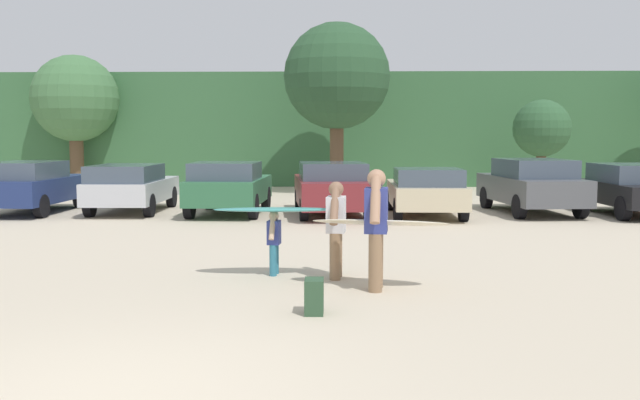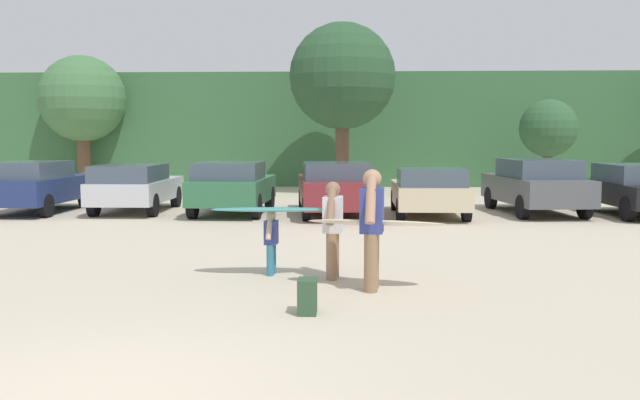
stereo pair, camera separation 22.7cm
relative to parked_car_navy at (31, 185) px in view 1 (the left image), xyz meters
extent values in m
plane|color=beige|center=(6.93, -14.43, -0.81)|extent=(120.00, 120.00, 0.00)
cube|color=#38663D|center=(6.93, 16.73, 1.70)|extent=(108.00, 12.00, 5.01)
cylinder|color=brown|center=(-2.34, 10.02, 0.32)|extent=(0.59, 0.59, 2.25)
sphere|color=#427042|center=(-2.34, 10.02, 3.02)|extent=(3.70, 3.70, 3.70)
cylinder|color=brown|center=(8.88, 7.46, 0.59)|extent=(0.54, 0.54, 2.79)
sphere|color=#284C2D|center=(8.88, 7.46, 3.74)|extent=(4.13, 4.13, 4.13)
cylinder|color=brown|center=(16.95, 7.88, -0.02)|extent=(0.39, 0.39, 1.58)
sphere|color=#2D5633|center=(16.95, 7.88, 1.73)|extent=(2.25, 2.25, 2.25)
cube|color=navy|center=(0.00, 0.14, -0.13)|extent=(1.94, 4.24, 0.70)
cube|color=#3F4C5B|center=(-0.01, -0.42, 0.46)|extent=(1.75, 2.39, 0.48)
cylinder|color=black|center=(-0.80, 1.54, -0.48)|extent=(0.23, 0.66, 0.65)
cylinder|color=black|center=(0.86, 1.51, -0.48)|extent=(0.23, 0.66, 0.65)
cylinder|color=black|center=(0.80, -1.26, -0.48)|extent=(0.23, 0.66, 0.65)
cube|color=silver|center=(2.85, 0.42, -0.17)|extent=(1.89, 4.20, 0.62)
cube|color=#3F4C5B|center=(2.86, -0.29, 0.38)|extent=(1.72, 2.45, 0.48)
cylinder|color=black|center=(2.01, 1.79, -0.48)|extent=(0.23, 0.66, 0.65)
cylinder|color=black|center=(3.68, 1.81, -0.48)|extent=(0.23, 0.66, 0.65)
cylinder|color=black|center=(2.03, -0.96, -0.48)|extent=(0.23, 0.66, 0.65)
cylinder|color=black|center=(3.70, -0.95, -0.48)|extent=(0.23, 0.66, 0.65)
cube|color=#2D6642|center=(5.82, -0.09, -0.12)|extent=(2.06, 3.97, 0.68)
cube|color=#3F4C5B|center=(5.80, -0.71, 0.46)|extent=(1.84, 1.94, 0.48)
cylinder|color=black|center=(4.98, 1.23, -0.46)|extent=(0.24, 0.71, 0.70)
cylinder|color=black|center=(6.73, 1.18, -0.46)|extent=(0.24, 0.71, 0.70)
cylinder|color=black|center=(4.90, -1.35, -0.46)|extent=(0.24, 0.71, 0.70)
cylinder|color=black|center=(6.65, -1.40, -0.46)|extent=(0.24, 0.71, 0.70)
cube|color=maroon|center=(8.74, -0.14, -0.14)|extent=(2.37, 4.76, 0.74)
cube|color=#3F4C5B|center=(8.78, -0.49, 0.46)|extent=(1.99, 2.44, 0.46)
cylinder|color=black|center=(7.73, 1.28, -0.51)|extent=(0.28, 0.62, 0.61)
cylinder|color=black|center=(9.45, 1.45, -0.51)|extent=(0.28, 0.62, 0.61)
cylinder|color=black|center=(8.04, -1.74, -0.51)|extent=(0.28, 0.62, 0.61)
cylinder|color=black|center=(9.76, -1.56, -0.51)|extent=(0.28, 0.62, 0.61)
cube|color=beige|center=(11.40, -0.35, -0.20)|extent=(1.95, 4.17, 0.60)
cube|color=#3F4C5B|center=(11.39, -1.06, 0.33)|extent=(1.78, 1.89, 0.46)
cylinder|color=black|center=(10.55, 1.03, -0.50)|extent=(0.23, 0.62, 0.62)
cylinder|color=black|center=(12.27, 1.02, -0.50)|extent=(0.23, 0.62, 0.62)
cylinder|color=black|center=(10.53, -1.71, -0.50)|extent=(0.23, 0.62, 0.62)
cylinder|color=black|center=(12.25, -1.72, -0.50)|extent=(0.23, 0.62, 0.62)
cube|color=#4C4F54|center=(14.56, 0.37, -0.11)|extent=(2.37, 4.52, 0.73)
cube|color=#3F4C5B|center=(14.58, 0.17, 0.51)|extent=(2.00, 2.52, 0.52)
cylinder|color=black|center=(13.55, 1.70, -0.47)|extent=(0.29, 0.69, 0.67)
cylinder|color=black|center=(15.26, 1.89, -0.47)|extent=(0.29, 0.69, 0.67)
cylinder|color=black|center=(13.86, -1.15, -0.47)|extent=(0.29, 0.69, 0.67)
cylinder|color=black|center=(15.57, -0.96, -0.47)|extent=(0.29, 0.69, 0.67)
cube|color=black|center=(17.23, -0.17, -0.17)|extent=(1.92, 4.04, 0.60)
cube|color=#3F4C5B|center=(17.23, -0.03, 0.38)|extent=(1.71, 2.41, 0.51)
cylinder|color=black|center=(16.39, 1.11, -0.47)|extent=(0.25, 0.68, 0.67)
cylinder|color=black|center=(17.96, 1.18, -0.47)|extent=(0.25, 0.68, 0.67)
cylinder|color=black|center=(16.50, -1.51, -0.47)|extent=(0.25, 0.68, 0.67)
cylinder|color=#8C6B4C|center=(9.49, -10.26, -0.38)|extent=(0.20, 0.20, 0.85)
cylinder|color=#8C6B4C|center=(9.52, -9.96, -0.38)|extent=(0.20, 0.20, 0.85)
cube|color=#333D8C|center=(9.50, -10.11, 0.37)|extent=(0.37, 0.47, 0.65)
sphere|color=tan|center=(9.50, -10.11, 0.84)|extent=(0.27, 0.27, 0.27)
cylinder|color=tan|center=(9.48, -10.35, 0.55)|extent=(0.19, 0.43, 0.69)
cylinder|color=tan|center=(9.53, -9.87, 0.55)|extent=(0.18, 0.35, 0.70)
cylinder|color=teal|center=(7.89, -9.12, -0.56)|extent=(0.12, 0.12, 0.51)
cylinder|color=teal|center=(7.91, -8.94, -0.56)|extent=(0.12, 0.12, 0.51)
cube|color=#333D8C|center=(7.90, -9.03, -0.11)|extent=(0.22, 0.28, 0.39)
sphere|color=#D8AD8C|center=(7.90, -9.03, 0.16)|extent=(0.16, 0.16, 0.16)
cylinder|color=#D8AD8C|center=(7.89, -9.17, -0.01)|extent=(0.11, 0.27, 0.40)
cylinder|color=#D8AD8C|center=(7.92, -8.89, -0.01)|extent=(0.10, 0.12, 0.41)
cylinder|color=#8C6B4C|center=(8.90, -9.41, -0.44)|extent=(0.17, 0.17, 0.74)
cylinder|color=#8C6B4C|center=(8.92, -9.15, -0.44)|extent=(0.17, 0.17, 0.74)
cube|color=silver|center=(8.91, -9.28, 0.22)|extent=(0.32, 0.41, 0.57)
sphere|color=#8C664C|center=(8.91, -9.28, 0.62)|extent=(0.24, 0.24, 0.24)
cylinder|color=#8C664C|center=(8.89, -9.49, 0.37)|extent=(0.17, 0.42, 0.58)
cylinder|color=#8C664C|center=(8.93, -9.08, 0.37)|extent=(0.14, 0.16, 0.60)
ellipsoid|color=beige|center=(9.58, -9.98, 0.18)|extent=(2.14, 0.94, 0.18)
ellipsoid|color=teal|center=(7.93, -9.17, 0.28)|extent=(2.00, 0.64, 0.10)
cube|color=#2D4C33|center=(8.64, -11.55, -0.58)|extent=(0.24, 0.34, 0.45)
camera|label=1|loc=(8.95, -20.51, 1.48)|focal=40.09mm
camera|label=2|loc=(9.17, -20.50, 1.48)|focal=40.09mm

